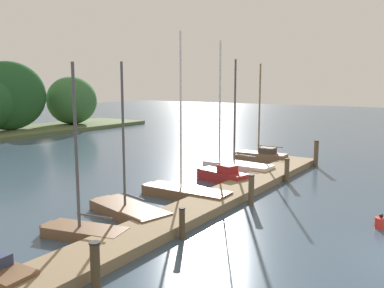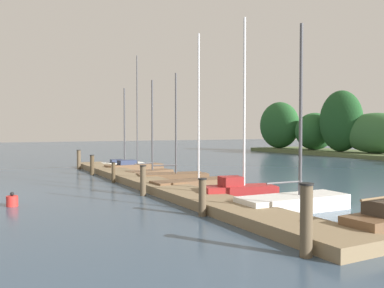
% 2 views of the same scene
% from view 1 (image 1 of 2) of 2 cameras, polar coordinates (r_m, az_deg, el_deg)
% --- Properties ---
extents(dock_pier, '(24.88, 1.80, 0.35)m').
position_cam_1_polar(dock_pier, '(16.27, 0.60, -9.08)').
color(dock_pier, '#847051').
rests_on(dock_pier, ground).
extents(sailboat_2, '(1.71, 3.15, 5.78)m').
position_cam_1_polar(sailboat_2, '(14.28, -15.29, -11.35)').
color(sailboat_2, brown).
rests_on(sailboat_2, ground).
extents(sailboat_3, '(2.16, 4.04, 5.90)m').
position_cam_1_polar(sailboat_3, '(16.16, -9.19, -8.97)').
color(sailboat_3, brown).
rests_on(sailboat_3, ground).
extents(sailboat_4, '(1.38, 4.36, 7.32)m').
position_cam_1_polar(sailboat_4, '(18.35, -1.26, -6.65)').
color(sailboat_4, brown).
rests_on(sailboat_4, ground).
extents(sailboat_5, '(1.54, 3.15, 7.22)m').
position_cam_1_polar(sailboat_5, '(21.24, 4.11, -4.11)').
color(sailboat_5, maroon).
rests_on(sailboat_5, ground).
extents(sailboat_6, '(1.51, 4.34, 6.44)m').
position_cam_1_polar(sailboat_6, '(23.78, 6.16, -3.04)').
color(sailboat_6, white).
rests_on(sailboat_6, ground).
extents(sailboat_7, '(1.21, 3.50, 6.34)m').
position_cam_1_polar(sailboat_7, '(27.06, 9.62, -1.52)').
color(sailboat_7, brown).
rests_on(sailboat_7, ground).
extents(mooring_piling_1, '(0.28, 0.28, 1.25)m').
position_cam_1_polar(mooring_piling_1, '(10.73, -13.46, -16.34)').
color(mooring_piling_1, '#4C3D28').
rests_on(mooring_piling_1, ground).
extents(mooring_piling_2, '(0.22, 0.22, 1.07)m').
position_cam_1_polar(mooring_piling_2, '(13.57, -1.41, -11.10)').
color(mooring_piling_2, '#4C3D28').
rests_on(mooring_piling_2, ground).
extents(mooring_piling_3, '(0.28, 0.28, 1.29)m').
position_cam_1_polar(mooring_piling_3, '(17.41, 8.33, -6.35)').
color(mooring_piling_3, brown).
rests_on(mooring_piling_3, ground).
extents(mooring_piling_4, '(0.28, 0.28, 1.23)m').
position_cam_1_polar(mooring_piling_4, '(21.72, 13.20, -3.58)').
color(mooring_piling_4, brown).
rests_on(mooring_piling_4, ground).
extents(mooring_piling_5, '(0.31, 0.31, 1.63)m').
position_cam_1_polar(mooring_piling_5, '(26.06, 17.07, -1.28)').
color(mooring_piling_5, brown).
rests_on(mooring_piling_5, ground).
extents(channel_buoy_0, '(0.41, 0.41, 0.53)m').
position_cam_1_polar(channel_buoy_0, '(16.10, 25.03, -9.99)').
color(channel_buoy_0, red).
rests_on(channel_buoy_0, ground).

